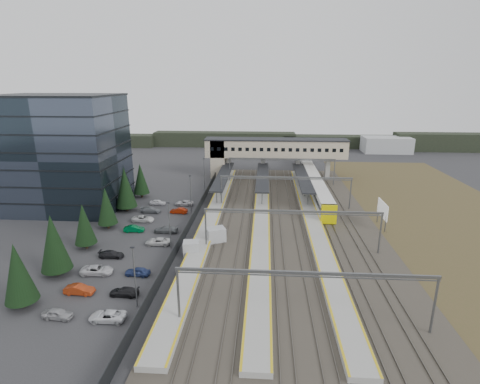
# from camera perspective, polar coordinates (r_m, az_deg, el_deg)

# --- Properties ---
(ground) EXTENTS (220.00, 220.00, 0.00)m
(ground) POSITION_cam_1_polar(r_m,az_deg,el_deg) (70.23, -2.53, -5.96)
(ground) COLOR #2B2B2D
(ground) RESTS_ON ground
(office_building) EXTENTS (24.30, 18.30, 24.30)m
(office_building) POSITION_cam_1_polar(r_m,az_deg,el_deg) (89.16, -25.49, 5.45)
(office_building) COLOR #333C4C
(office_building) RESTS_ON ground
(conifer_row) EXTENTS (4.42, 49.82, 9.50)m
(conifer_row) POSITION_cam_1_polar(r_m,az_deg,el_deg) (70.88, -20.93, -2.69)
(conifer_row) COLOR black
(conifer_row) RESTS_ON ground
(car_park) EXTENTS (10.56, 44.39, 1.27)m
(car_park) POSITION_cam_1_polar(r_m,az_deg,el_deg) (66.61, -15.08, -7.27)
(car_park) COLOR #9A9A9D
(car_park) RESTS_ON ground
(lampposts) EXTENTS (0.50, 53.25, 8.07)m
(lampposts) POSITION_cam_1_polar(r_m,az_deg,el_deg) (71.17, -8.88, -2.12)
(lampposts) COLOR slate
(lampposts) RESTS_ON ground
(fence) EXTENTS (0.08, 90.00, 2.00)m
(fence) POSITION_cam_1_polar(r_m,az_deg,el_deg) (75.43, -7.04, -3.65)
(fence) COLOR #26282B
(fence) RESTS_ON ground
(relay_cabin_near) EXTENTS (3.78, 3.37, 2.60)m
(relay_cabin_near) POSITION_cam_1_polar(r_m,az_deg,el_deg) (65.21, -3.71, -6.57)
(relay_cabin_near) COLOR #AAACAF
(relay_cabin_near) RESTS_ON ground
(relay_cabin_far) EXTENTS (2.81, 2.45, 2.33)m
(relay_cabin_far) POSITION_cam_1_polar(r_m,az_deg,el_deg) (61.00, -7.42, -8.51)
(relay_cabin_far) COLOR #AAACAF
(relay_cabin_far) RESTS_ON ground
(rail_corridor) EXTENTS (34.00, 90.00, 0.92)m
(rail_corridor) POSITION_cam_1_polar(r_m,az_deg,el_deg) (74.41, 5.08, -4.46)
(rail_corridor) COLOR #3A372C
(rail_corridor) RESTS_ON ground
(canopies) EXTENTS (23.10, 30.00, 3.28)m
(canopies) POSITION_cam_1_polar(r_m,az_deg,el_deg) (94.32, 3.47, 2.41)
(canopies) COLOR black
(canopies) RESTS_ON ground
(footbridge) EXTENTS (40.40, 6.40, 11.20)m
(footbridge) POSITION_cam_1_polar(r_m,az_deg,el_deg) (108.16, 3.96, 6.40)
(footbridge) COLOR tan
(footbridge) RESTS_ON ground
(gantries) EXTENTS (28.40, 62.28, 7.17)m
(gantries) POSITION_cam_1_polar(r_m,az_deg,el_deg) (70.78, 7.38, -0.75)
(gantries) COLOR slate
(gantries) RESTS_ON ground
(train) EXTENTS (3.02, 63.01, 3.80)m
(train) POSITION_cam_1_polar(r_m,az_deg,el_deg) (103.70, 10.71, 2.45)
(train) COLOR silver
(train) RESTS_ON ground
(billboard) EXTENTS (0.20, 5.95, 5.05)m
(billboard) POSITION_cam_1_polar(r_m,az_deg,el_deg) (75.84, 20.90, -2.62)
(billboard) COLOR slate
(billboard) RESTS_ON ground
(scrub_east) EXTENTS (34.00, 120.00, 0.06)m
(scrub_east) POSITION_cam_1_polar(r_m,az_deg,el_deg) (83.42, 30.46, -4.61)
(scrub_east) COLOR #484424
(scrub_east) RESTS_ON ground
(treeline_far) EXTENTS (170.00, 19.00, 7.00)m
(treeline_far) POSITION_cam_1_polar(r_m,az_deg,el_deg) (159.42, 9.78, 7.64)
(treeline_far) COLOR black
(treeline_far) RESTS_ON ground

